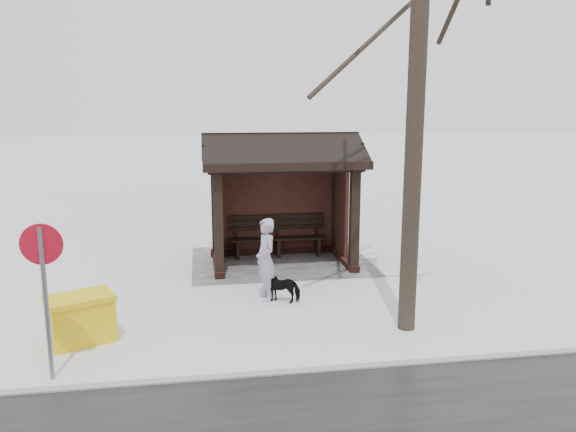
{
  "coord_description": "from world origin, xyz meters",
  "views": [
    {
      "loc": [
        1.87,
        12.69,
        3.69
      ],
      "look_at": [
        -0.02,
        0.8,
        1.31
      ],
      "focal_mm": 35.0,
      "sensor_mm": 36.0,
      "label": 1
    }
  ],
  "objects_px": {
    "pedestrian": "(266,260)",
    "dog": "(283,286)",
    "grit_bin": "(81,318)",
    "road_sign": "(43,267)",
    "bus_shelter": "(281,172)"
  },
  "relations": [
    {
      "from": "pedestrian",
      "to": "road_sign",
      "type": "bearing_deg",
      "value": -63.62
    },
    {
      "from": "grit_bin",
      "to": "road_sign",
      "type": "bearing_deg",
      "value": 57.55
    },
    {
      "from": "grit_bin",
      "to": "bus_shelter",
      "type": "bearing_deg",
      "value": -157.86
    },
    {
      "from": "bus_shelter",
      "to": "dog",
      "type": "bearing_deg",
      "value": 82.47
    },
    {
      "from": "dog",
      "to": "pedestrian",
      "type": "bearing_deg",
      "value": -93.73
    },
    {
      "from": "road_sign",
      "to": "pedestrian",
      "type": "bearing_deg",
      "value": -138.27
    },
    {
      "from": "dog",
      "to": "grit_bin",
      "type": "height_order",
      "value": "grit_bin"
    },
    {
      "from": "pedestrian",
      "to": "dog",
      "type": "xyz_separation_m",
      "value": [
        -0.31,
        0.14,
        -0.5
      ]
    },
    {
      "from": "pedestrian",
      "to": "road_sign",
      "type": "distance_m",
      "value": 4.34
    },
    {
      "from": "dog",
      "to": "road_sign",
      "type": "bearing_deg",
      "value": -34.08
    },
    {
      "from": "road_sign",
      "to": "dog",
      "type": "bearing_deg",
      "value": -142.15
    },
    {
      "from": "dog",
      "to": "grit_bin",
      "type": "xyz_separation_m",
      "value": [
        3.43,
        1.38,
        0.09
      ]
    },
    {
      "from": "grit_bin",
      "to": "pedestrian",
      "type": "bearing_deg",
      "value": -179.09
    },
    {
      "from": "pedestrian",
      "to": "grit_bin",
      "type": "distance_m",
      "value": 3.5
    },
    {
      "from": "grit_bin",
      "to": "road_sign",
      "type": "height_order",
      "value": "road_sign"
    }
  ]
}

